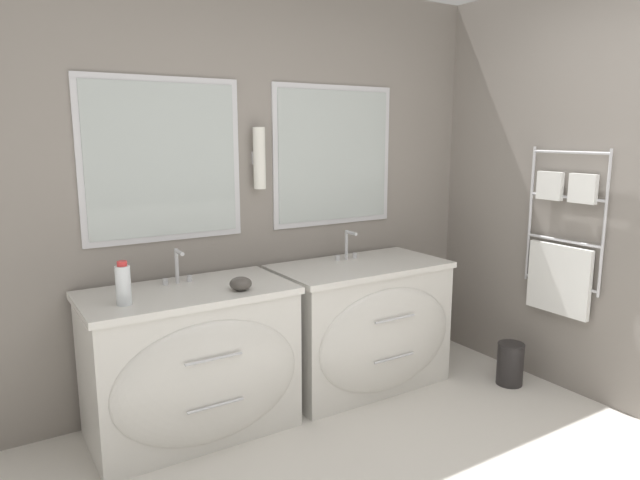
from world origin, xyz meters
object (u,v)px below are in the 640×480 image
(vanity_left, at_px, (193,363))
(vanity_right, at_px, (363,325))
(toiletry_bottle, at_px, (123,284))
(waste_bin, at_px, (510,363))
(amenity_bowl, at_px, (241,284))

(vanity_left, xyz_separation_m, vanity_right, (1.17, 0.00, 0.00))
(toiletry_bottle, bearing_deg, waste_bin, -10.97)
(vanity_left, bearing_deg, amenity_bowl, -27.60)
(toiletry_bottle, xyz_separation_m, waste_bin, (2.37, -0.46, -0.78))
(vanity_right, height_order, waste_bin, vanity_right)
(vanity_left, bearing_deg, waste_bin, -14.51)
(vanity_right, relative_size, waste_bin, 3.97)
(vanity_right, bearing_deg, waste_bin, -31.67)
(waste_bin, bearing_deg, vanity_left, 165.49)
(toiletry_bottle, bearing_deg, vanity_right, 2.30)
(amenity_bowl, bearing_deg, waste_bin, -12.54)
(vanity_left, xyz_separation_m, amenity_bowl, (0.24, -0.13, 0.45))
(toiletry_bottle, bearing_deg, amenity_bowl, -6.23)
(vanity_left, relative_size, toiletry_bottle, 5.11)
(vanity_right, bearing_deg, toiletry_bottle, -177.70)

